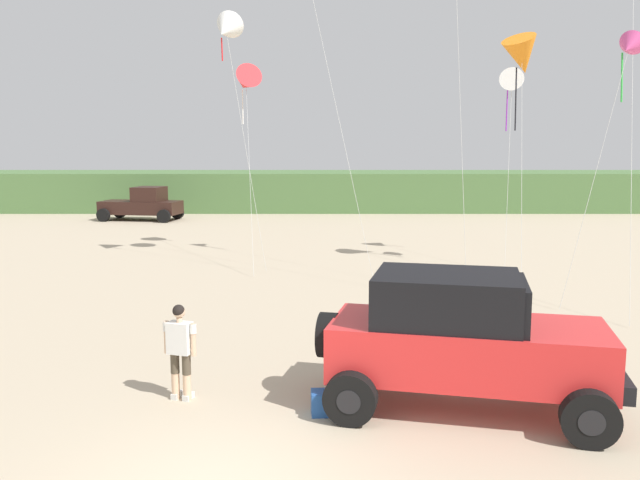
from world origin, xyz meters
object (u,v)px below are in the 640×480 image
jeep (462,338)px  kite_yellow_diamond (628,47)px  kite_white_parafoil (521,56)px  kite_black_sled (225,29)px  kite_purple_stunt (511,83)px  cooler_box (328,403)px  kite_pink_ribbon (245,82)px  person_watching (179,347)px  distant_pickup (142,204)px

jeep → kite_yellow_diamond: size_ratio=0.67×
jeep → kite_white_parafoil: (4.52, 12.57, 6.14)m
kite_black_sled → kite_purple_stunt: size_ratio=1.24×
jeep → kite_purple_stunt: (4.95, 15.17, 5.50)m
jeep → cooler_box: (-2.20, -0.23, -1.01)m
cooler_box → kite_purple_stunt: (7.15, 15.39, 6.51)m
jeep → kite_yellow_diamond: bearing=52.9°
kite_pink_ribbon → cooler_box: bearing=-79.6°
kite_black_sled → kite_white_parafoil: 10.22m
kite_purple_stunt → person_watching: bearing=-123.2°
distant_pickup → kite_black_sled: size_ratio=0.54×
distant_pickup → kite_black_sled: 18.19m
kite_white_parafoil → kite_pink_ribbon: (-9.85, 4.31, -0.43)m
cooler_box → kite_black_sled: kite_black_sled is taller
distant_pickup → kite_white_parafoil: 24.26m
kite_white_parafoil → jeep: bearing=-109.8°
kite_black_sled → kite_purple_stunt: (10.57, 1.83, -1.65)m
distant_pickup → kite_yellow_diamond: 28.34m
person_watching → kite_pink_ribbon: size_ratio=0.22×
cooler_box → jeep: bearing=2.6°
distant_pickup → kite_black_sled: kite_black_sled is taller
person_watching → kite_black_sled: 14.94m
jeep → kite_black_sled: 16.14m
kite_purple_stunt → kite_yellow_diamond: bearing=-81.0°
cooler_box → kite_black_sled: (-3.42, 13.56, 8.16)m
person_watching → kite_pink_ribbon: kite_pink_ribbon is taller
cooler_box → kite_pink_ribbon: bearing=97.1°
jeep → kite_black_sled: size_ratio=0.55×
kite_pink_ribbon → person_watching: bearing=-87.8°
cooler_box → kite_yellow_diamond: kite_yellow_diamond is taller
kite_black_sled → kite_pink_ribbon: kite_black_sled is taller
person_watching → kite_black_sled: bearing=94.0°
person_watching → distant_pickup: (-8.07, 27.92, 0.00)m
jeep → distant_pickup: bearing=114.3°
jeep → kite_black_sled: kite_black_sled is taller
person_watching → kite_yellow_diamond: size_ratio=0.22×
kite_purple_stunt → kite_white_parafoil: size_ratio=0.90×
person_watching → kite_pink_ribbon: 17.54m
jeep → kite_purple_stunt: size_ratio=0.69×
cooler_box → kite_white_parafoil: 16.13m
jeep → kite_white_parafoil: size_ratio=0.62×
kite_yellow_diamond → kite_pink_ribbon: bearing=142.3°
person_watching → kite_black_sled: (-0.91, 12.94, 7.42)m
jeep → kite_pink_ribbon: bearing=107.5°
jeep → cooler_box: size_ratio=8.95×
jeep → kite_purple_stunt: 16.88m
kite_purple_stunt → kite_pink_ribbon: size_ratio=0.95×
cooler_box → distant_pickup: bearing=107.1°
jeep → distant_pickup: size_ratio=1.03×
distant_pickup → kite_white_parafoil: kite_white_parafoil is taller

